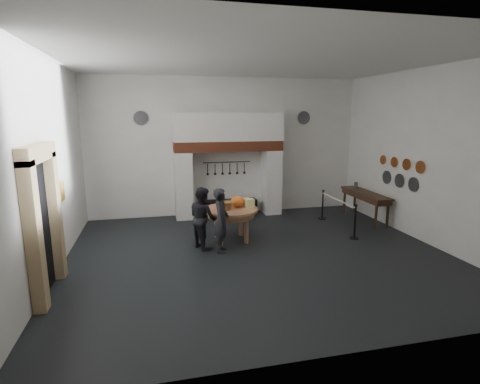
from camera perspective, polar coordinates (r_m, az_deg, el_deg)
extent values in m
cube|color=black|center=(9.20, 2.87, -9.39)|extent=(9.00, 8.00, 0.02)
cube|color=silver|center=(8.66, 3.19, 19.60)|extent=(9.00, 8.00, 0.02)
cube|color=white|center=(12.51, -2.10, 6.88)|extent=(9.00, 0.02, 4.50)
cube|color=white|center=(4.98, 15.90, -1.10)|extent=(9.00, 0.02, 4.50)
cube|color=white|center=(8.57, -27.33, 3.29)|extent=(0.02, 8.00, 4.50)
cube|color=white|center=(10.79, 26.73, 4.85)|extent=(0.02, 8.00, 4.50)
cube|color=silver|center=(12.13, -8.59, 1.00)|extent=(0.55, 0.70, 2.15)
cube|color=silver|center=(12.70, 4.79, 1.57)|extent=(0.55, 0.70, 2.15)
cube|color=#9E442B|center=(12.17, -1.79, 7.03)|extent=(3.50, 0.72, 0.32)
cube|color=silver|center=(12.13, -1.80, 9.90)|extent=(3.50, 0.70, 0.90)
cube|color=black|center=(12.57, -1.79, -2.34)|extent=(1.90, 0.45, 0.50)
cylinder|color=black|center=(12.49, -2.02, 4.57)|extent=(1.60, 0.02, 0.02)
cube|color=black|center=(7.81, -28.16, -5.03)|extent=(0.04, 1.10, 2.50)
cube|color=tan|center=(7.13, -28.91, -6.21)|extent=(0.22, 0.30, 2.60)
cube|color=tan|center=(8.43, -26.41, -3.34)|extent=(0.22, 0.30, 2.60)
cube|color=tan|center=(7.53, -28.53, 5.25)|extent=(0.22, 1.70, 0.30)
cube|color=gold|center=(9.43, -25.52, 0.11)|extent=(0.05, 0.34, 0.44)
cylinder|color=tan|center=(9.91, -1.39, -2.71)|extent=(1.77, 1.77, 0.07)
ellipsoid|color=orange|center=(10.00, -0.39, -1.45)|extent=(0.36, 0.36, 0.31)
cube|color=#FFF798|center=(9.93, 1.49, -1.75)|extent=(0.22, 0.22, 0.24)
cube|color=#E1C486|center=(10.22, 0.96, -1.48)|extent=(0.18, 0.18, 0.20)
cone|color=olive|center=(9.70, -2.08, -2.15)|extent=(0.39, 0.39, 0.22)
ellipsoid|color=#AA713C|center=(10.20, -2.35, -1.72)|extent=(0.31, 0.18, 0.13)
imported|color=black|center=(9.11, -2.88, -4.33)|extent=(0.52, 0.66, 1.59)
imported|color=black|center=(9.44, -5.71, -3.90)|extent=(0.84, 0.93, 1.56)
cube|color=#3D2316|center=(12.45, 18.58, -0.18)|extent=(0.55, 2.20, 0.06)
cylinder|color=#535459|center=(12.93, 17.24, 0.97)|extent=(0.12, 0.12, 0.22)
cylinder|color=#C6662D|center=(10.95, 25.76, 3.43)|extent=(0.03, 0.34, 0.34)
cylinder|color=#C6662D|center=(11.38, 24.04, 3.86)|extent=(0.03, 0.32, 0.32)
cylinder|color=#C6662D|center=(11.82, 22.45, 4.25)|extent=(0.03, 0.30, 0.30)
cylinder|color=#C6662D|center=(12.27, 20.97, 4.60)|extent=(0.03, 0.28, 0.28)
cylinder|color=#4C4C51|center=(11.18, 24.90, 1.06)|extent=(0.03, 0.40, 0.40)
cylinder|color=#4C4C51|center=(11.65, 23.10, 1.60)|extent=(0.03, 0.40, 0.40)
cylinder|color=#4C4C51|center=(12.13, 21.45, 2.11)|extent=(0.03, 0.40, 0.40)
cylinder|color=#4C4C51|center=(12.20, -14.88, 10.84)|extent=(0.44, 0.03, 0.44)
cylinder|color=#4C4C51|center=(13.22, 9.69, 11.11)|extent=(0.44, 0.03, 0.44)
cylinder|color=black|center=(10.59, 17.12, -4.47)|extent=(0.05, 0.05, 0.90)
cylinder|color=black|center=(12.29, 12.47, -1.99)|extent=(0.05, 0.05, 0.90)
cylinder|color=silver|center=(11.34, 14.72, -1.19)|extent=(0.04, 2.00, 0.04)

